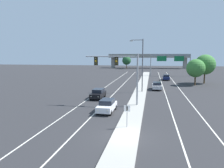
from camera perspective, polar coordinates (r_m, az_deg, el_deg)
ground_plane at (r=20.04m, az=3.55°, el=-13.43°), size 260.00×260.00×0.00m
median_island at (r=37.33m, az=6.82°, el=-3.45°), size 2.40×110.00×0.15m
lane_stripe_oncoming_center at (r=44.70m, az=1.35°, el=-1.67°), size 0.14×100.00×0.01m
lane_stripe_receding_center at (r=44.25m, az=13.47°, el=-1.97°), size 0.14×100.00×0.01m
edge_stripe_left at (r=45.33m, az=-2.77°, el=-1.54°), size 0.14×100.00×0.01m
edge_stripe_right at (r=44.56m, az=17.71°, el=-2.06°), size 0.14×100.00×0.01m
overhead_signal_mast at (r=31.00m, az=2.24°, el=4.13°), size 7.55×0.44×7.20m
median_sign_post at (r=21.67m, az=3.92°, el=-7.40°), size 0.60×0.10×2.20m
street_lamp_median at (r=42.34m, az=7.62°, el=5.63°), size 2.58×0.28×10.00m
car_oncoming_white at (r=27.92m, az=-1.32°, el=-5.59°), size 1.93×4.51×1.58m
car_oncoming_black at (r=36.48m, az=-3.60°, el=-2.48°), size 1.86×4.49×1.58m
car_receding_silver at (r=46.50m, az=11.53°, el=-0.44°), size 1.86×4.49×1.58m
car_receding_navy at (r=64.73m, az=13.86°, el=1.71°), size 1.89×4.50×1.58m
highway_sign_gantry at (r=77.48m, az=14.88°, el=6.57°), size 13.28×0.42×7.50m
overpass_bridge at (r=121.03m, az=9.35°, el=6.81°), size 42.40×6.40×7.65m
tree_far_right_a at (r=59.94m, az=22.98°, el=4.65°), size 5.03×5.03×7.28m
tree_far_right_c at (r=55.27m, az=20.86°, el=3.85°), size 4.30×4.30×6.23m
tree_far_left_a at (r=114.09m, az=3.80°, el=6.09°), size 4.51×4.51×6.53m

